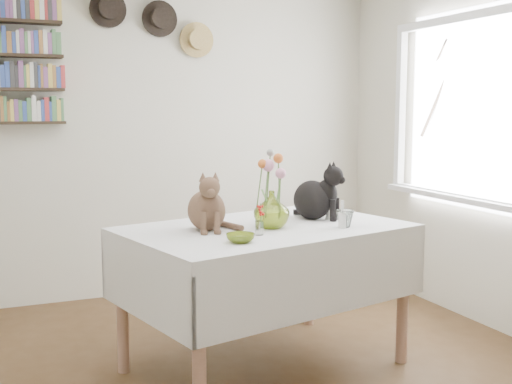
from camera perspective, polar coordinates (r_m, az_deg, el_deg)
name	(u,v)px	position (r m, az deg, el deg)	size (l,w,h in m)	color
room	(249,162)	(3.06, -0.65, 2.72)	(4.08, 4.58, 2.58)	brown
window	(463,124)	(4.78, 17.94, 5.80)	(0.12, 1.52, 1.32)	white
dining_table	(265,262)	(3.70, 0.83, -6.20)	(1.75, 1.33, 0.84)	white
tabby_cat	(206,200)	(3.54, -4.44, -0.67)	(0.23, 0.29, 0.34)	brown
black_cat	(312,189)	(3.90, 5.04, 0.23)	(0.24, 0.30, 0.36)	black
flower_vase	(272,209)	(3.59, 1.39, -1.56)	(0.20, 0.20, 0.21)	#BCD151
green_bowl	(240,238)	(3.22, -1.39, -4.12)	(0.14, 0.14, 0.04)	#BCD151
drinking_glass	(345,219)	(3.66, 7.88, -2.35)	(0.10, 0.10, 0.10)	white
candlestick	(342,219)	(3.63, 7.67, -2.38)	(0.04, 0.04, 0.16)	white
berry_jar	(259,220)	(3.39, 0.29, -2.46)	(0.05, 0.05, 0.19)	white
porcelain_figurine	(329,213)	(3.90, 6.48, -1.87)	(0.05, 0.05, 0.09)	white
flower_bouquet	(271,167)	(3.57, 1.31, 2.23)	(0.17, 0.12, 0.39)	#4C7233
wall_hats	(156,23)	(5.21, -8.85, 14.66)	(0.98, 0.09, 0.48)	black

